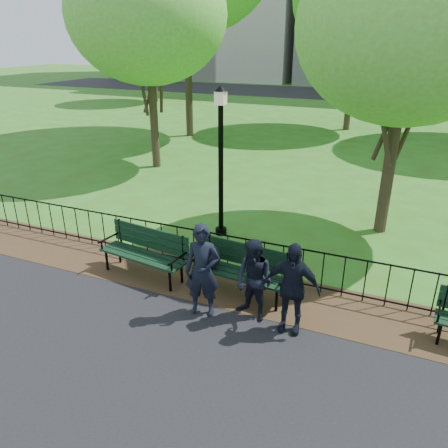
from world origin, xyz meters
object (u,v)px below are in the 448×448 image
at_px(person_left, 202,271).
at_px(taxi, 349,86).
at_px(tree_near_e, 411,27).
at_px(person_right, 291,288).
at_px(lamppost, 221,158).
at_px(park_bench_main, 227,261).
at_px(park_bench_left_a, 146,247).
at_px(person_mid, 254,281).
at_px(tree_far_w, 152,23).
at_px(tree_near_w, 147,14).

bearing_deg(person_left, taxi, 81.56).
height_order(tree_near_e, person_right, tree_near_e).
bearing_deg(lamppost, person_right, -50.01).
bearing_deg(park_bench_main, person_right, -21.05).
height_order(park_bench_main, park_bench_left_a, park_bench_left_a).
bearing_deg(person_mid, tree_near_e, 88.96).
bearing_deg(tree_far_w, park_bench_main, -55.79).
bearing_deg(tree_near_e, taxi, 100.00).
bearing_deg(person_left, person_right, -7.40).
xyz_separation_m(park_bench_left_a, tree_near_w, (-4.23, 7.34, 4.73)).
relative_size(person_right, taxi, 0.42).
bearing_deg(tree_near_w, park_bench_main, -50.31).
relative_size(lamppost, tree_near_w, 0.47).
distance_m(person_left, person_right, 1.58).
xyz_separation_m(tree_near_w, person_right, (7.51, -8.00, -4.53)).
bearing_deg(person_left, park_bench_left_a, 142.07).
bearing_deg(tree_near_w, park_bench_left_a, -60.06).
relative_size(tree_near_w, person_left, 4.44).
height_order(park_bench_main, tree_near_w, tree_near_w).
xyz_separation_m(park_bench_main, taxi, (-2.67, 33.72, -0.01)).
xyz_separation_m(park_bench_left_a, taxi, (-0.84, 33.76, 0.04)).
xyz_separation_m(lamppost, tree_near_w, (-4.85, 4.82, 3.37)).
relative_size(park_bench_main, tree_near_e, 0.28).
height_order(person_right, taxi, person_right).
height_order(lamppost, person_right, lamppost).
bearing_deg(park_bench_left_a, tree_near_e, 52.51).
bearing_deg(taxi, tree_near_w, 165.09).
bearing_deg(person_mid, tree_far_w, 143.23).
relative_size(tree_far_w, person_left, 4.60).
bearing_deg(lamppost, person_left, -71.77).
relative_size(park_bench_main, tree_far_w, 0.24).
xyz_separation_m(lamppost, tree_far_w, (-14.53, 20.67, 3.56)).
height_order(tree_near_e, person_left, tree_near_e).
height_order(park_bench_left_a, person_right, person_right).
distance_m(park_bench_left_a, tree_far_w, 27.49).
height_order(tree_near_w, person_left, tree_near_w).
bearing_deg(taxi, park_bench_main, 176.92).
bearing_deg(tree_near_e, park_bench_main, -120.38).
height_order(park_bench_left_a, tree_far_w, tree_far_w).
xyz_separation_m(tree_far_w, person_mid, (16.51, -23.78, -4.79)).
height_order(tree_near_w, person_mid, tree_near_w).
relative_size(park_bench_main, tree_near_w, 0.25).
bearing_deg(person_right, lamppost, 126.77).
height_order(tree_near_e, taxi, tree_near_e).
bearing_deg(person_mid, park_bench_left_a, -174.30).
xyz_separation_m(person_mid, taxi, (-3.44, 34.35, -0.09)).
xyz_separation_m(person_right, taxi, (-4.12, 34.43, -0.16)).
distance_m(tree_far_w, taxi, 17.51).
height_order(lamppost, tree_near_w, tree_near_w).
height_order(tree_near_w, tree_near_e, tree_near_w).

